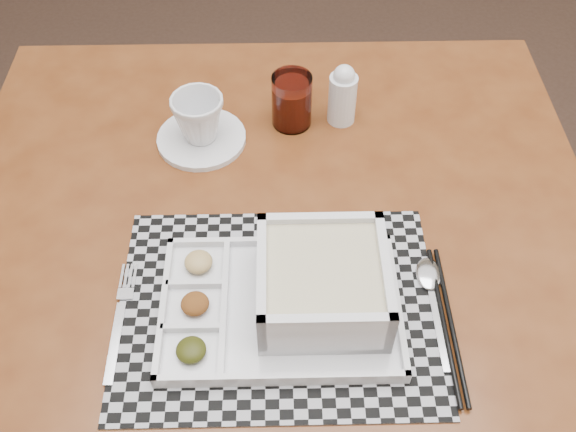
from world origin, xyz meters
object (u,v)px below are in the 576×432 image
object	(u,v)px
juice_glass	(292,102)
creamer_bottle	(343,95)
dining_table	(276,273)
cup	(199,118)
serving_tray	(308,291)

from	to	relation	value
juice_glass	creamer_bottle	world-z (taller)	creamer_bottle
dining_table	juice_glass	xyz separation A→B (m)	(0.01, 0.27, 0.12)
dining_table	cup	world-z (taller)	cup
dining_table	juice_glass	size ratio (longest dim) A/B	11.37
dining_table	serving_tray	bearing A→B (deg)	-62.75
dining_table	cup	xyz separation A→B (m)	(-0.14, 0.21, 0.13)
serving_tray	cup	world-z (taller)	serving_tray
serving_tray	creamer_bottle	distance (m)	0.39
dining_table	creamer_bottle	bearing A→B (deg)	72.24
dining_table	serving_tray	world-z (taller)	serving_tray
serving_tray	creamer_bottle	world-z (taller)	creamer_bottle
creamer_bottle	juice_glass	bearing A→B (deg)	-170.48
cup	juice_glass	xyz separation A→B (m)	(0.15, 0.06, -0.01)
dining_table	serving_tray	size ratio (longest dim) A/B	3.21
serving_tray	creamer_bottle	size ratio (longest dim) A/B	3.01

